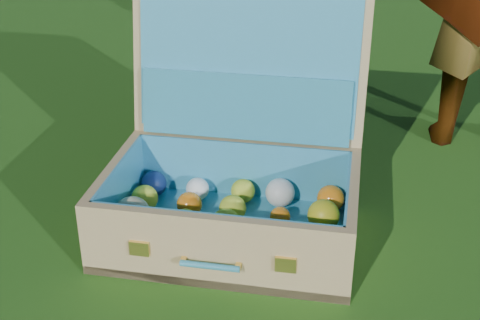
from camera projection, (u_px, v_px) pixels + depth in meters
name	position (u px, v px, depth m)	size (l,w,h in m)	color
ground	(289.00, 280.00, 1.68)	(60.00, 60.00, 0.00)	#215114
stray_ball	(160.00, 234.00, 1.80)	(0.07, 0.07, 0.07)	#3E67A1
suitcase	(236.00, 166.00, 1.84)	(0.74, 0.64, 0.64)	tan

